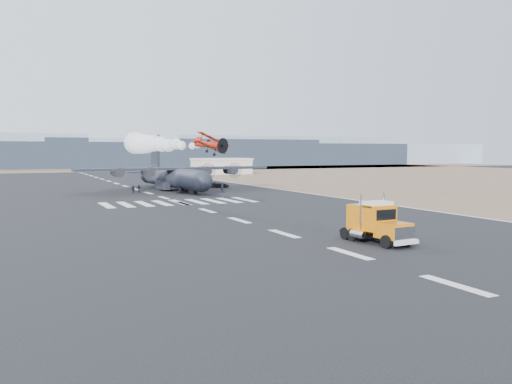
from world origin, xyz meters
TOP-DOWN VIEW (x-y plane):
  - ground at (0.00, 0.00)m, footprint 500.00×500.00m
  - scrub_far at (0.00, 230.00)m, footprint 500.00×80.00m
  - runway_markings at (0.00, 60.00)m, footprint 60.00×260.00m
  - ridge_seg_d at (0.00, 260.00)m, footprint 150.00×50.00m
  - ridge_seg_e at (65.00, 260.00)m, footprint 150.00×50.00m
  - ridge_seg_f at (130.00, 260.00)m, footprint 150.00×50.00m
  - ridge_seg_g at (195.00, 260.00)m, footprint 150.00×50.00m
  - hangar_right at (46.00, 150.00)m, footprint 20.50×12.50m
  - semi_truck at (5.30, 3.49)m, footprint 3.59×8.92m
  - aerobatic_biplane at (-1.36, 30.90)m, footprint 5.65×5.42m
  - smoke_trail at (-5.66, 49.31)m, footprint 6.80×22.00m
  - transport_aircraft at (6.79, 77.65)m, footprint 43.02×35.38m
  - support_vehicle at (18.55, 80.65)m, footprint 5.72×4.30m
  - crew_a at (11.87, 71.89)m, footprint 0.68×0.73m
  - crew_b at (7.20, 69.56)m, footprint 1.08×0.92m
  - crew_c at (8.05, 70.78)m, footprint 1.19×1.04m
  - crew_d at (-1.44, 74.39)m, footprint 1.10×0.94m
  - crew_e at (5.70, 68.91)m, footprint 0.96×0.81m
  - crew_f at (-2.98, 72.68)m, footprint 0.99×1.58m
  - crew_g at (15.31, 69.68)m, footprint 0.77×0.84m
  - crew_h at (5.96, 68.72)m, footprint 0.85×0.59m

SIDE VIEW (x-z plane):
  - ground at x=0.00m, z-range 0.00..0.00m
  - scrub_far at x=0.00m, z-range 0.00..0.00m
  - runway_markings at x=0.00m, z-range 0.00..0.01m
  - support_vehicle at x=18.55m, z-range 0.00..1.44m
  - crew_a at x=11.87m, z-range 0.00..1.60m
  - crew_f at x=-2.98m, z-range 0.00..1.62m
  - crew_h at x=5.96m, z-range 0.00..1.64m
  - crew_d at x=-1.44m, z-range 0.00..1.68m
  - crew_e at x=5.70m, z-range 0.00..1.68m
  - crew_c at x=8.05m, z-range 0.00..1.70m
  - crew_g at x=15.31m, z-range 0.00..1.88m
  - crew_b at x=7.20m, z-range 0.00..1.89m
  - semi_truck at x=5.30m, z-range -0.03..3.91m
  - hangar_right at x=46.00m, z-range 0.06..5.96m
  - transport_aircraft at x=6.79m, z-range -3.01..9.41m
  - ridge_seg_d at x=0.00m, z-range 0.00..13.00m
  - ridge_seg_g at x=195.00m, z-range 0.00..13.00m
  - ridge_seg_e at x=65.00m, z-range 0.00..15.00m
  - ridge_seg_f at x=130.00m, z-range 0.00..17.00m
  - aerobatic_biplane at x=-1.36m, z-range 8.03..11.13m
  - smoke_trail at x=-5.66m, z-range 7.88..11.56m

